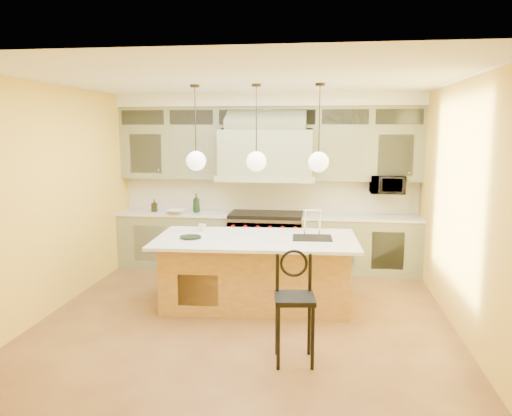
# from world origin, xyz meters

# --- Properties ---
(floor) EXTENTS (5.00, 5.00, 0.00)m
(floor) POSITION_xyz_m (0.00, 0.00, 0.00)
(floor) COLOR brown
(floor) RESTS_ON ground
(ceiling) EXTENTS (5.00, 5.00, 0.00)m
(ceiling) POSITION_xyz_m (0.00, 0.00, 2.90)
(ceiling) COLOR white
(ceiling) RESTS_ON wall_back
(wall_back) EXTENTS (5.00, 0.00, 5.00)m
(wall_back) POSITION_xyz_m (0.00, 2.50, 1.45)
(wall_back) COLOR gold
(wall_back) RESTS_ON ground
(wall_front) EXTENTS (5.00, 0.00, 5.00)m
(wall_front) POSITION_xyz_m (0.00, -2.50, 1.45)
(wall_front) COLOR gold
(wall_front) RESTS_ON ground
(wall_left) EXTENTS (0.00, 5.00, 5.00)m
(wall_left) POSITION_xyz_m (-2.50, 0.00, 1.45)
(wall_left) COLOR gold
(wall_left) RESTS_ON ground
(wall_right) EXTENTS (0.00, 5.00, 5.00)m
(wall_right) POSITION_xyz_m (2.50, 0.00, 1.45)
(wall_right) COLOR gold
(wall_right) RESTS_ON ground
(back_cabinetry) EXTENTS (5.00, 0.77, 2.90)m
(back_cabinetry) POSITION_xyz_m (0.00, 2.23, 1.43)
(back_cabinetry) COLOR gray
(back_cabinetry) RESTS_ON floor
(range) EXTENTS (1.20, 0.74, 0.96)m
(range) POSITION_xyz_m (0.00, 2.14, 0.49)
(range) COLOR silver
(range) RESTS_ON floor
(kitchen_island) EXTENTS (2.70, 1.51, 1.35)m
(kitchen_island) POSITION_xyz_m (0.06, 0.45, 0.47)
(kitchen_island) COLOR olive
(kitchen_island) RESTS_ON floor
(counter_stool) EXTENTS (0.44, 0.44, 1.13)m
(counter_stool) POSITION_xyz_m (0.66, -1.16, 0.64)
(counter_stool) COLOR black
(counter_stool) RESTS_ON floor
(microwave) EXTENTS (0.54, 0.37, 0.30)m
(microwave) POSITION_xyz_m (1.95, 2.25, 1.45)
(microwave) COLOR black
(microwave) RESTS_ON back_cabinetry
(oil_bottle_a) EXTENTS (0.14, 0.14, 0.32)m
(oil_bottle_a) POSITION_xyz_m (-1.19, 2.15, 1.10)
(oil_bottle_a) COLOR black
(oil_bottle_a) RESTS_ON back_cabinetry
(oil_bottle_b) EXTENTS (0.11, 0.11, 0.21)m
(oil_bottle_b) POSITION_xyz_m (-1.93, 2.15, 1.04)
(oil_bottle_b) COLOR black
(oil_bottle_b) RESTS_ON back_cabinetry
(fruit_bowl) EXTENTS (0.32, 0.32, 0.07)m
(fruit_bowl) POSITION_xyz_m (-1.49, 1.92, 0.98)
(fruit_bowl) COLOR beige
(fruit_bowl) RESTS_ON back_cabinetry
(cup) EXTENTS (0.11, 0.11, 0.10)m
(cup) POSITION_xyz_m (-0.75, 0.76, 0.97)
(cup) COLOR beige
(cup) RESTS_ON kitchen_island
(pendant_left) EXTENTS (0.26, 0.26, 1.11)m
(pendant_left) POSITION_xyz_m (-0.74, 0.45, 1.95)
(pendant_left) COLOR #2D2319
(pendant_left) RESTS_ON ceiling
(pendant_center) EXTENTS (0.26, 0.26, 1.11)m
(pendant_center) POSITION_xyz_m (0.06, 0.45, 1.95)
(pendant_center) COLOR #2D2319
(pendant_center) RESTS_ON ceiling
(pendant_right) EXTENTS (0.26, 0.26, 1.11)m
(pendant_right) POSITION_xyz_m (0.86, 0.45, 1.95)
(pendant_right) COLOR #2D2319
(pendant_right) RESTS_ON ceiling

